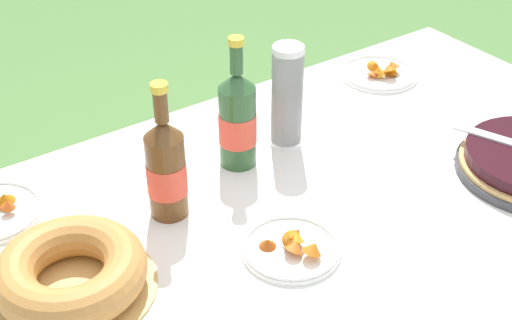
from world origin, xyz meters
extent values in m
cube|color=#A87A47|center=(0.00, 0.00, 0.67)|extent=(1.69, 1.10, 0.03)
cylinder|color=#A87A47|center=(0.79, 0.49, 0.33)|extent=(0.06, 0.06, 0.65)
cube|color=white|center=(0.00, 0.00, 0.69)|extent=(1.70, 1.11, 0.00)
cube|color=white|center=(0.00, 0.55, 0.64)|extent=(1.70, 0.00, 0.10)
cube|color=silver|center=(0.42, -0.05, 0.75)|extent=(0.09, 0.19, 0.00)
cylinder|color=tan|center=(-0.53, 0.10, 0.70)|extent=(0.30, 0.30, 0.01)
torus|color=#BC7F3D|center=(-0.53, 0.10, 0.74)|extent=(0.27, 0.27, 0.08)
cylinder|color=white|center=(0.07, 0.27, 0.74)|extent=(0.07, 0.07, 0.09)
cylinder|color=white|center=(0.07, 0.27, 0.75)|extent=(0.07, 0.07, 0.09)
cylinder|color=white|center=(0.07, 0.27, 0.77)|extent=(0.07, 0.07, 0.09)
cylinder|color=white|center=(0.07, 0.27, 0.78)|extent=(0.07, 0.07, 0.09)
cylinder|color=white|center=(0.07, 0.27, 0.79)|extent=(0.07, 0.07, 0.09)
cylinder|color=white|center=(0.07, 0.27, 0.81)|extent=(0.07, 0.07, 0.09)
cylinder|color=white|center=(0.07, 0.27, 0.82)|extent=(0.07, 0.07, 0.09)
cylinder|color=white|center=(0.07, 0.27, 0.83)|extent=(0.07, 0.07, 0.09)
cylinder|color=white|center=(0.07, 0.27, 0.84)|extent=(0.07, 0.07, 0.09)
cylinder|color=white|center=(0.07, 0.27, 0.86)|extent=(0.07, 0.07, 0.09)
cylinder|color=white|center=(0.07, 0.27, 0.87)|extent=(0.07, 0.07, 0.09)
cylinder|color=white|center=(0.07, 0.27, 0.88)|extent=(0.07, 0.07, 0.09)
cylinder|color=white|center=(0.07, 0.27, 0.90)|extent=(0.07, 0.07, 0.09)
torus|color=white|center=(0.07, 0.27, 0.94)|extent=(0.07, 0.07, 0.01)
cylinder|color=#2D562D|center=(-0.06, 0.27, 0.79)|extent=(0.08, 0.08, 0.19)
cylinder|color=#E54C38|center=(-0.06, 0.27, 0.78)|extent=(0.08, 0.08, 0.07)
cone|color=#2D562D|center=(-0.06, 0.27, 0.90)|extent=(0.08, 0.08, 0.04)
cylinder|color=#2D562D|center=(-0.06, 0.27, 0.95)|extent=(0.03, 0.03, 0.06)
cylinder|color=gold|center=(-0.06, 0.27, 0.99)|extent=(0.03, 0.03, 0.02)
cylinder|color=brown|center=(-0.28, 0.20, 0.78)|extent=(0.08, 0.08, 0.18)
cylinder|color=#E54C38|center=(-0.28, 0.20, 0.78)|extent=(0.08, 0.08, 0.07)
cone|color=brown|center=(-0.28, 0.20, 0.89)|extent=(0.08, 0.08, 0.04)
cylinder|color=brown|center=(-0.28, 0.20, 0.94)|extent=(0.03, 0.03, 0.06)
cylinder|color=gold|center=(-0.28, 0.20, 0.99)|extent=(0.03, 0.03, 0.02)
cylinder|color=white|center=(0.49, 0.40, 0.70)|extent=(0.21, 0.21, 0.01)
torus|color=white|center=(0.49, 0.40, 0.71)|extent=(0.21, 0.21, 0.01)
cone|color=#C37614|center=(0.47, 0.38, 0.72)|extent=(0.05, 0.05, 0.03)
cone|color=orange|center=(0.48, 0.41, 0.73)|extent=(0.05, 0.05, 0.04)
cone|color=#C96511|center=(0.47, 0.38, 0.72)|extent=(0.04, 0.05, 0.03)
cone|color=#C36721|center=(0.52, 0.38, 0.73)|extent=(0.05, 0.05, 0.04)
cone|color=#C85B20|center=(0.46, 0.39, 0.72)|extent=(0.04, 0.04, 0.04)
cone|color=#BB5E12|center=(0.51, 0.37, 0.71)|extent=(0.05, 0.05, 0.02)
cone|color=#C6600D|center=(0.49, 0.37, 0.73)|extent=(0.06, 0.05, 0.05)
cone|color=#B15A09|center=(0.51, 0.37, 0.72)|extent=(0.05, 0.05, 0.04)
cylinder|color=white|center=(-0.15, -0.04, 0.70)|extent=(0.19, 0.19, 0.01)
torus|color=white|center=(-0.15, -0.04, 0.71)|extent=(0.19, 0.19, 0.01)
cone|color=#BC5D20|center=(-0.12, -0.02, 0.71)|extent=(0.04, 0.04, 0.03)
cone|color=#A64814|center=(-0.19, -0.02, 0.71)|extent=(0.04, 0.04, 0.02)
cone|color=#A85D16|center=(-0.15, -0.04, 0.73)|extent=(0.03, 0.03, 0.03)
cone|color=#CE6818|center=(-0.13, -0.09, 0.73)|extent=(0.06, 0.05, 0.04)
cone|color=#CE640D|center=(-0.15, -0.04, 0.72)|extent=(0.05, 0.04, 0.05)
cone|color=#A74E11|center=(-0.15, -0.04, 0.72)|extent=(0.04, 0.04, 0.04)
cone|color=orange|center=(-0.14, -0.04, 0.73)|extent=(0.04, 0.04, 0.04)
cone|color=#CB611E|center=(-0.15, -0.06, 0.72)|extent=(0.04, 0.04, 0.04)
cone|color=#BE6A10|center=(-0.56, 0.40, 0.72)|extent=(0.05, 0.05, 0.03)
cone|color=#C6541C|center=(-0.56, 0.37, 0.73)|extent=(0.04, 0.04, 0.02)
camera|label=1|loc=(-0.80, -0.85, 1.61)|focal=50.00mm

